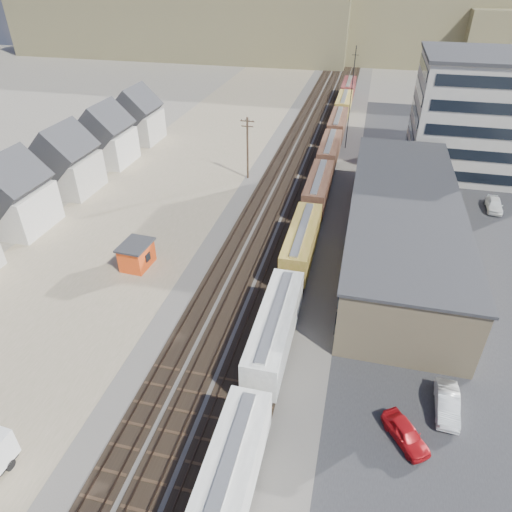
% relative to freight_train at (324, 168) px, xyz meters
% --- Properties ---
extents(ground, '(300.00, 300.00, 0.00)m').
position_rel_freight_train_xyz_m(ground, '(-3.80, -42.31, -2.79)').
color(ground, '#6B6356').
rests_on(ground, ground).
extents(ballast_bed, '(18.00, 200.00, 0.06)m').
position_rel_freight_train_xyz_m(ballast_bed, '(-3.80, 7.69, -2.76)').
color(ballast_bed, '#4C4742').
rests_on(ballast_bed, ground).
extents(dirt_yard, '(24.00, 180.00, 0.03)m').
position_rel_freight_train_xyz_m(dirt_yard, '(-23.80, -2.31, -2.78)').
color(dirt_yard, '#7C7355').
rests_on(dirt_yard, ground).
extents(asphalt_lot, '(26.00, 120.00, 0.04)m').
position_rel_freight_train_xyz_m(asphalt_lot, '(18.20, -7.31, -2.77)').
color(asphalt_lot, '#232326').
rests_on(asphalt_lot, ground).
extents(rail_tracks, '(11.40, 200.00, 0.24)m').
position_rel_freight_train_xyz_m(rail_tracks, '(-4.35, 7.69, -2.68)').
color(rail_tracks, black).
rests_on(rail_tracks, ground).
extents(freight_train, '(3.00, 119.74, 4.46)m').
position_rel_freight_train_xyz_m(freight_train, '(0.00, 0.00, 0.00)').
color(freight_train, black).
rests_on(freight_train, ground).
extents(warehouse, '(12.40, 40.40, 7.25)m').
position_rel_freight_train_xyz_m(warehouse, '(11.18, -17.31, 0.86)').
color(warehouse, tan).
rests_on(warehouse, ground).
extents(office_tower, '(22.60, 18.60, 18.45)m').
position_rel_freight_train_xyz_m(office_tower, '(24.15, 12.64, 6.47)').
color(office_tower, '#9E998E').
rests_on(office_tower, ground).
extents(utility_pole_north, '(2.20, 0.32, 10.00)m').
position_rel_freight_train_xyz_m(utility_pole_north, '(-12.30, -0.31, 2.50)').
color(utility_pole_north, '#382619').
rests_on(utility_pole_north, ground).
extents(radio_mast, '(1.20, 0.16, 18.00)m').
position_rel_freight_train_xyz_m(radio_mast, '(2.20, 17.69, 6.33)').
color(radio_mast, black).
rests_on(radio_mast, ground).
extents(townhouse_row, '(8.15, 68.16, 10.47)m').
position_rel_freight_train_xyz_m(townhouse_row, '(-37.80, -17.31, 1.54)').
color(townhouse_row, '#B7B2A8').
rests_on(townhouse_row, ground).
extents(hills_north, '(265.00, 80.00, 32.00)m').
position_rel_freight_train_xyz_m(hills_north, '(-3.63, 125.61, 11.31)').
color(hills_north, brown).
rests_on(hills_north, ground).
extents(maintenance_shed, '(3.44, 4.32, 3.03)m').
position_rel_freight_train_xyz_m(maintenance_shed, '(-18.40, -28.12, -1.24)').
color(maintenance_shed, '#ED4A16').
rests_on(maintenance_shed, ground).
extents(parked_car_red, '(3.94, 4.59, 1.49)m').
position_rel_freight_train_xyz_m(parked_car_red, '(11.36, -44.70, -2.05)').
color(parked_car_red, '#B21016').
rests_on(parked_car_red, ground).
extents(parked_car_white, '(1.85, 4.84, 1.57)m').
position_rel_freight_train_xyz_m(parked_car_white, '(14.63, -41.16, -2.01)').
color(parked_car_white, silver).
rests_on(parked_car_white, ground).
extents(parked_car_blue, '(6.53, 5.94, 1.69)m').
position_rel_freight_train_xyz_m(parked_car_blue, '(22.59, 15.73, -1.95)').
color(parked_car_blue, navy).
rests_on(parked_car_blue, ground).
extents(parked_car_far, '(2.35, 5.15, 1.71)m').
position_rel_freight_train_xyz_m(parked_car_far, '(24.81, -2.97, -1.94)').
color(parked_car_far, white).
rests_on(parked_car_far, ground).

